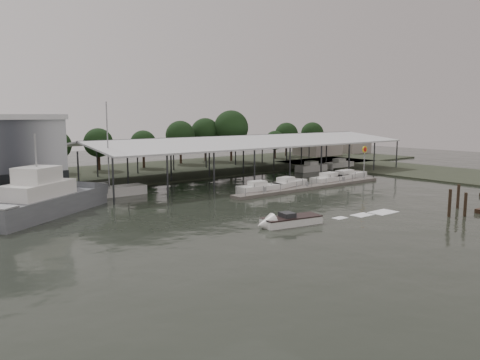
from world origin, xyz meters
TOP-DOWN VIEW (x-y plane):
  - ground at (0.00, 0.00)m, footprint 200.00×200.00m
  - land_strip_far at (0.00, 42.00)m, footprint 140.00×30.00m
  - land_strip_east at (45.00, 10.00)m, footprint 20.00×60.00m
  - covered_boat_shed at (17.00, 28.00)m, footprint 58.24×24.00m
  - floating_dock at (15.00, 10.00)m, footprint 28.00×2.00m
  - shell_fuel_sign at (27.00, 9.99)m, footprint 1.10×0.18m
  - distant_commercial_buildings at (59.03, 44.69)m, footprint 22.00×8.00m
  - grey_trawler at (-20.06, 15.25)m, footprint 16.07×13.03m
  - white_sailboat at (-11.00, 21.72)m, footprint 10.43×2.66m
  - speedboat_underway at (-3.68, -3.99)m, footprint 17.60×4.99m
  - moored_cruiser_0 at (6.62, 11.72)m, footprint 6.64×2.93m
  - moored_cruiser_1 at (12.28, 12.12)m, footprint 7.25×3.68m
  - moored_cruiser_2 at (21.18, 11.84)m, footprint 7.82×2.69m
  - moored_cruiser_3 at (25.63, 12.36)m, footprint 9.45×3.38m
  - horizon_tree_line at (24.89, 47.87)m, footprint 67.58×10.73m

SIDE VIEW (x-z plane):
  - ground at x=0.00m, z-range 0.00..0.00m
  - land_strip_far at x=0.00m, z-range -0.05..0.25m
  - land_strip_east at x=45.00m, z-range -0.05..0.25m
  - floating_dock at x=15.00m, z-range -0.50..0.90m
  - speedboat_underway at x=-3.68m, z-range -0.61..1.39m
  - moored_cruiser_1 at x=12.28m, z-range -0.24..1.46m
  - moored_cruiser_2 at x=21.18m, z-range -0.24..1.46m
  - moored_cruiser_3 at x=25.63m, z-range -0.24..1.46m
  - moored_cruiser_0 at x=6.62m, z-range -0.24..1.46m
  - white_sailboat at x=-11.00m, z-range -5.49..6.78m
  - grey_trawler at x=-20.06m, z-range -2.84..6.00m
  - distant_commercial_buildings at x=59.03m, z-range -0.16..3.84m
  - shell_fuel_sign at x=27.00m, z-range 1.15..6.70m
  - horizon_tree_line at x=24.89m, z-range 0.42..11.81m
  - covered_boat_shed at x=17.00m, z-range 2.65..9.61m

